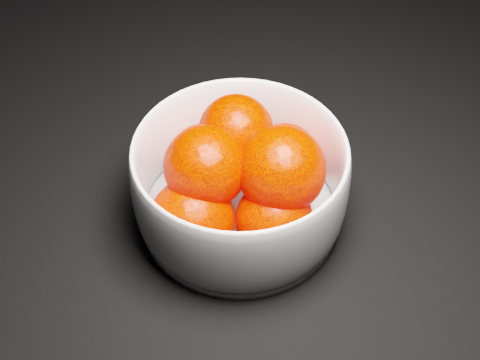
# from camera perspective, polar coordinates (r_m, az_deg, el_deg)

# --- Properties ---
(ground) EXTENTS (3.00, 3.00, 0.00)m
(ground) POSITION_cam_1_polar(r_m,az_deg,el_deg) (0.75, -6.12, 6.87)
(ground) COLOR black
(ground) RESTS_ON ground
(bowl) EXTENTS (0.19, 0.19, 0.09)m
(bowl) POSITION_cam_1_polar(r_m,az_deg,el_deg) (0.59, 0.00, -0.31)
(bowl) COLOR silver
(bowl) RESTS_ON ground
(orange_pile) EXTENTS (0.15, 0.16, 0.11)m
(orange_pile) POSITION_cam_1_polar(r_m,az_deg,el_deg) (0.58, -0.03, 0.30)
(orange_pile) COLOR #FF1800
(orange_pile) RESTS_ON bowl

